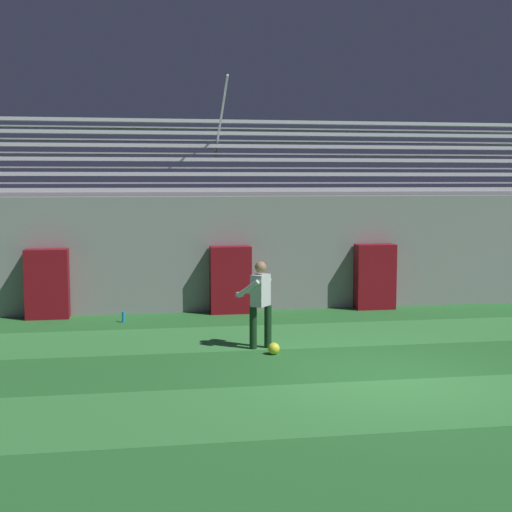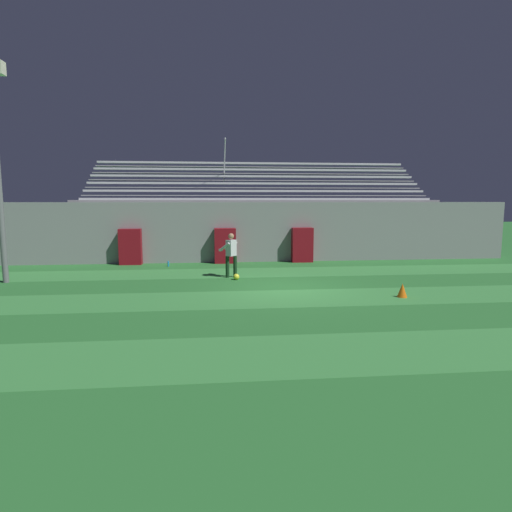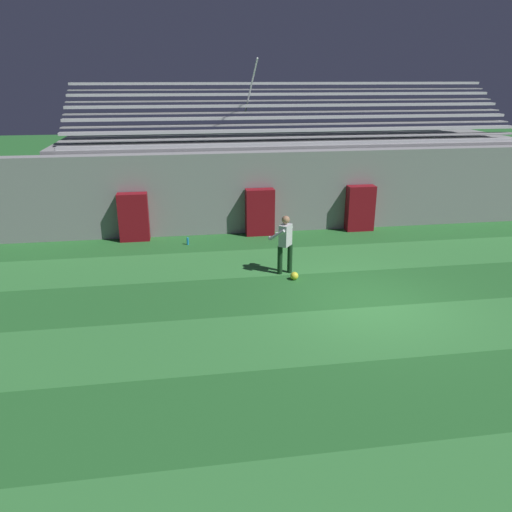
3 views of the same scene
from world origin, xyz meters
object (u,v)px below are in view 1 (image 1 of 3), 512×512
padding_pillar_gate_left (230,280)px  padding_pillar_far_left (47,284)px  soccer_ball (274,348)px  goalkeeper (260,299)px  padding_pillar_gate_right (375,277)px  water_bottle (123,317)px

padding_pillar_gate_left → padding_pillar_far_left: bearing=180.0°
padding_pillar_gate_left → soccer_ball: padding_pillar_gate_left is taller
padding_pillar_gate_left → padding_pillar_far_left: 4.27m
goalkeeper → soccer_ball: (0.17, -0.52, -0.84)m
padding_pillar_gate_right → goalkeeper: size_ratio=0.97×
padding_pillar_far_left → goalkeeper: size_ratio=0.97×
padding_pillar_gate_right → water_bottle: bearing=-173.0°
padding_pillar_gate_left → padding_pillar_gate_right: (3.62, 0.00, 0.00)m
padding_pillar_gate_right → padding_pillar_far_left: size_ratio=1.00×
padding_pillar_gate_right → padding_pillar_far_left: same height
padding_pillar_gate_left → padding_pillar_far_left: (-4.27, 0.00, 0.00)m
padding_pillar_gate_right → goalkeeper: bearing=-133.6°
padding_pillar_gate_left → goalkeeper: size_ratio=0.97×
soccer_ball → water_bottle: 4.45m
padding_pillar_gate_left → padding_pillar_gate_right: bearing=0.0°
padding_pillar_gate_left → soccer_ball: 4.28m
padding_pillar_gate_right → water_bottle: (-6.14, -0.75, -0.69)m
padding_pillar_gate_left → padding_pillar_far_left: same height
padding_pillar_gate_left → water_bottle: 2.72m
soccer_ball → padding_pillar_gate_left: bearing=93.8°
padding_pillar_gate_left → goalkeeper: 3.69m
padding_pillar_gate_left → goalkeeper: bearing=-88.4°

